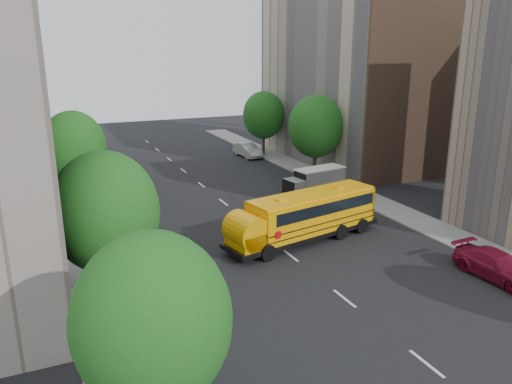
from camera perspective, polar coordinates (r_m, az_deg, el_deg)
ground at (r=32.88m, az=2.33°, el=-5.99°), size 120.00×120.00×0.00m
sidewalk_left at (r=34.63m, az=-18.98°, el=-5.63°), size 3.00×80.00×0.12m
sidewalk_right at (r=42.66m, az=13.32°, el=-1.05°), size 3.00×80.00×0.12m
lane_markings at (r=41.55m, az=-3.74°, el=-1.18°), size 0.15×64.00×0.01m
building_right_far at (r=56.90m, az=10.07°, el=12.58°), size 10.00×22.00×18.00m
building_right_sidewall at (r=48.16m, az=17.46°, el=11.45°), size 10.10×0.30×18.00m
street_tree_0 at (r=15.61m, az=-11.74°, el=-14.20°), size 4.80×4.80×7.41m
street_tree_1 at (r=24.58m, az=-16.85°, el=-2.24°), size 5.12×5.12×7.90m
street_tree_2 at (r=42.04m, az=-20.09°, el=4.84°), size 4.99×4.99×7.71m
street_tree_4 at (r=48.56m, az=6.84°, el=7.44°), size 5.25×5.25×8.10m
street_tree_5 at (r=59.14m, az=0.87°, el=8.77°), size 4.86×4.86×7.51m
school_bus at (r=32.94m, az=5.39°, el=-2.64°), size 11.82×4.89×3.26m
safari_truck at (r=43.43m, az=6.81°, el=1.24°), size 5.81×2.83×2.39m
parked_car_0 at (r=24.31m, az=-9.93°, el=-12.90°), size 1.72×4.18×1.42m
parked_car_1 at (r=40.39m, az=-16.12°, el=-1.24°), size 2.00×4.60×1.47m
parked_car_2 at (r=51.83m, az=-18.00°, el=2.35°), size 2.58×4.99×1.34m
parked_car_3 at (r=31.02m, az=25.93°, el=-7.63°), size 2.36×5.31×1.51m
parked_car_4 at (r=46.06m, az=6.01°, el=1.42°), size 1.77×4.18×1.41m
parked_car_5 at (r=58.57m, az=-0.96°, el=4.82°), size 1.97×4.95×1.60m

